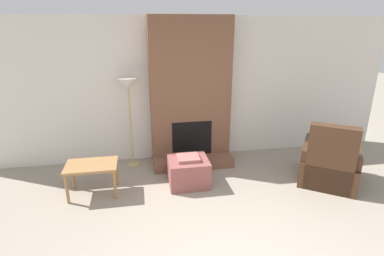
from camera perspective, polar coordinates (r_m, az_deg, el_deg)
The scene contains 6 objects.
wall_back at distance 5.58m, azimuth -0.73°, elevation 7.29°, with size 7.87×0.06×2.60m, color silver.
fireplace at distance 5.37m, azimuth -0.31°, elevation 5.99°, with size 1.43×0.71×2.60m.
ottoman at distance 4.84m, azimuth -0.71°, elevation -8.20°, with size 0.63×0.58×0.48m.
armchair at distance 5.33m, azimuth 24.65°, elevation -6.39°, with size 1.26×1.29×1.06m.
side_table at distance 4.72m, azimuth -18.57°, elevation -7.29°, with size 0.75×0.50×0.49m.
floor_lamp_left at distance 5.19m, azimuth -12.10°, elevation 7.69°, with size 0.41×0.41×1.61m.
Camera 1 is at (-0.90, -2.23, 2.43)m, focal length 28.00 mm.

